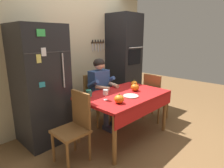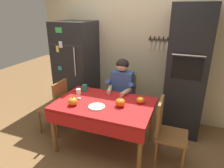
# 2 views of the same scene
# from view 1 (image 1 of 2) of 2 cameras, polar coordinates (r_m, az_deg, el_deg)

# --- Properties ---
(ground_plane) EXTENTS (10.00, 10.00, 0.00)m
(ground_plane) POSITION_cam_1_polar(r_m,az_deg,el_deg) (3.26, 4.84, -15.85)
(ground_plane) COLOR brown
(ground_plane) RESTS_ON ground
(back_wall_assembly) EXTENTS (3.70, 0.13, 2.60)m
(back_wall_assembly) POSITION_cam_1_polar(r_m,az_deg,el_deg) (3.85, -10.26, 9.08)
(back_wall_assembly) COLOR #BCAD89
(back_wall_assembly) RESTS_ON ground
(refrigerator) EXTENTS (0.68, 0.71, 1.80)m
(refrigerator) POSITION_cam_1_polar(r_m,az_deg,el_deg) (3.08, -20.68, -0.42)
(refrigerator) COLOR black
(refrigerator) RESTS_ON ground
(wall_oven) EXTENTS (0.60, 0.64, 2.10)m
(wall_oven) POSITION_cam_1_polar(r_m,az_deg,el_deg) (4.31, 3.58, 6.45)
(wall_oven) COLOR black
(wall_oven) RESTS_ON ground
(dining_table) EXTENTS (1.40, 0.90, 0.74)m
(dining_table) POSITION_cam_1_polar(r_m,az_deg,el_deg) (3.03, 3.96, -4.55)
(dining_table) COLOR brown
(dining_table) RESTS_ON ground
(chair_behind_person) EXTENTS (0.40, 0.40, 0.93)m
(chair_behind_person) POSITION_cam_1_polar(r_m,az_deg,el_deg) (3.64, -5.13, -3.72)
(chair_behind_person) COLOR #9E6B33
(chair_behind_person) RESTS_ON ground
(seated_person) EXTENTS (0.47, 0.55, 1.25)m
(seated_person) POSITION_cam_1_polar(r_m,az_deg,el_deg) (3.44, -3.14, -0.82)
(seated_person) COLOR #38384C
(seated_person) RESTS_ON ground
(chair_right_side) EXTENTS (0.40, 0.40, 0.93)m
(chair_right_side) POSITION_cam_1_polar(r_m,az_deg,el_deg) (3.78, 12.57, -3.32)
(chair_right_side) COLOR brown
(chair_right_side) RESTS_ON ground
(chair_left_side) EXTENTS (0.40, 0.40, 0.93)m
(chair_left_side) POSITION_cam_1_polar(r_m,az_deg,el_deg) (2.58, -10.99, -11.72)
(chair_left_side) COLOR brown
(chair_left_side) RESTS_ON ground
(coffee_mug) EXTENTS (0.11, 0.09, 0.10)m
(coffee_mug) POSITION_cam_1_polar(r_m,az_deg,el_deg) (2.88, -7.02, -2.77)
(coffee_mug) COLOR #237F66
(coffee_mug) RESTS_ON dining_table
(wine_glass) EXTENTS (0.07, 0.07, 0.15)m
(wine_glass) POSITION_cam_1_polar(r_m,az_deg,el_deg) (2.69, -1.95, -2.64)
(wine_glass) COLOR white
(wine_glass) RESTS_ON dining_table
(pumpkin_large) EXTENTS (0.12, 0.12, 0.12)m
(pumpkin_large) POSITION_cam_1_polar(r_m,az_deg,el_deg) (3.48, 6.64, 0.16)
(pumpkin_large) COLOR orange
(pumpkin_large) RESTS_ON dining_table
(pumpkin_medium) EXTENTS (0.14, 0.14, 0.14)m
(pumpkin_medium) POSITION_cam_1_polar(r_m,az_deg,el_deg) (2.58, 2.14, -4.55)
(pumpkin_medium) COLOR orange
(pumpkin_medium) RESTS_ON dining_table
(pumpkin_small) EXTENTS (0.14, 0.14, 0.14)m
(pumpkin_small) POSITION_cam_1_polar(r_m,az_deg,el_deg) (3.18, 6.92, -1.04)
(pumpkin_small) COLOR orange
(pumpkin_small) RESTS_ON dining_table
(serving_tray) EXTENTS (0.23, 0.23, 0.02)m
(serving_tray) POSITION_cam_1_polar(r_m,az_deg,el_deg) (2.88, 5.68, -3.63)
(serving_tray) COLOR beige
(serving_tray) RESTS_ON dining_table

